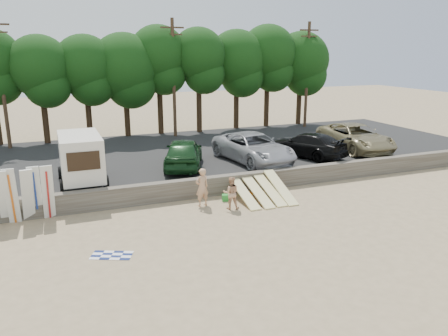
# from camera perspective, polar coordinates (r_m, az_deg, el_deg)

# --- Properties ---
(ground) EXTENTS (120.00, 120.00, 0.00)m
(ground) POSITION_cam_1_polar(r_m,az_deg,el_deg) (20.20, 0.47, -6.20)
(ground) COLOR tan
(ground) RESTS_ON ground
(seawall) EXTENTS (44.00, 0.50, 1.00)m
(seawall) POSITION_cam_1_polar(r_m,az_deg,el_deg) (22.68, -2.39, -2.46)
(seawall) COLOR #6B6356
(seawall) RESTS_ON ground
(parking_lot) EXTENTS (44.00, 14.50, 0.70)m
(parking_lot) POSITION_cam_1_polar(r_m,az_deg,el_deg) (29.65, -7.21, 1.36)
(parking_lot) COLOR #282828
(parking_lot) RESTS_ON ground
(treeline) EXTENTS (33.54, 5.73, 8.85)m
(treeline) POSITION_cam_1_polar(r_m,az_deg,el_deg) (35.58, -10.95, 13.63)
(treeline) COLOR #382616
(treeline) RESTS_ON parking_lot
(utility_poles) EXTENTS (25.80, 0.26, 9.00)m
(utility_poles) POSITION_cam_1_polar(r_m,az_deg,el_deg) (34.69, -6.59, 11.87)
(utility_poles) COLOR #473321
(utility_poles) RESTS_ON parking_lot
(box_trailer) EXTENTS (2.29, 4.01, 2.53)m
(box_trailer) POSITION_cam_1_polar(r_m,az_deg,el_deg) (23.41, -18.21, 1.45)
(box_trailer) COLOR silver
(box_trailer) RESTS_ON parking_lot
(car_1) EXTENTS (3.72, 5.52, 1.74)m
(car_1) POSITION_cam_1_polar(r_m,az_deg,el_deg) (25.50, -5.30, 1.98)
(car_1) COLOR #163C1A
(car_1) RESTS_ON parking_lot
(car_2) EXTENTS (3.74, 6.60, 1.74)m
(car_2) POSITION_cam_1_polar(r_m,az_deg,el_deg) (26.84, 3.87, 2.67)
(car_2) COLOR #9E9EA3
(car_2) RESTS_ON parking_lot
(car_3) EXTENTS (4.05, 5.72, 1.54)m
(car_3) POSITION_cam_1_polar(r_m,az_deg,el_deg) (28.63, 10.77, 3.02)
(car_3) COLOR black
(car_3) RESTS_ON parking_lot
(car_4) EXTENTS (3.37, 6.57, 1.77)m
(car_4) POSITION_cam_1_polar(r_m,az_deg,el_deg) (31.26, 16.79, 3.87)
(car_4) COLOR #897D57
(car_4) RESTS_ON parking_lot
(surfboard_upright_3) EXTENTS (0.51, 0.78, 2.52)m
(surfboard_upright_3) POSITION_cam_1_polar(r_m,az_deg,el_deg) (20.94, -26.83, -3.46)
(surfboard_upright_3) COLOR silver
(surfboard_upright_3) RESTS_ON ground
(surfboard_upright_4) EXTENTS (0.53, 0.56, 2.57)m
(surfboard_upright_4) POSITION_cam_1_polar(r_m,az_deg,el_deg) (20.89, -25.99, -3.33)
(surfboard_upright_4) COLOR silver
(surfboard_upright_4) RESTS_ON ground
(surfboard_upright_5) EXTENTS (0.62, 0.89, 2.50)m
(surfboard_upright_5) POSITION_cam_1_polar(r_m,az_deg,el_deg) (20.82, -24.25, -3.28)
(surfboard_upright_5) COLOR silver
(surfboard_upright_5) RESTS_ON ground
(surfboard_upright_6) EXTENTS (0.51, 0.66, 2.55)m
(surfboard_upright_6) POSITION_cam_1_polar(r_m,az_deg,el_deg) (20.97, -23.42, -3.00)
(surfboard_upright_6) COLOR silver
(surfboard_upright_6) RESTS_ON ground
(surfboard_upright_7) EXTENTS (0.55, 0.63, 2.56)m
(surfboard_upright_7) POSITION_cam_1_polar(r_m,az_deg,el_deg) (20.83, -22.01, -2.95)
(surfboard_upright_7) COLOR silver
(surfboard_upright_7) RESTS_ON ground
(surfboard_low_0) EXTENTS (0.56, 2.91, 0.88)m
(surfboard_low_0) POSITION_cam_1_polar(r_m,az_deg,el_deg) (21.89, 2.62, -3.28)
(surfboard_low_0) COLOR #F7E79B
(surfboard_low_0) RESTS_ON ground
(surfboard_low_1) EXTENTS (0.56, 2.91, 0.88)m
(surfboard_low_1) POSITION_cam_1_polar(r_m,az_deg,el_deg) (22.11, 4.41, -3.11)
(surfboard_low_1) COLOR #F7E79B
(surfboard_low_1) RESTS_ON ground
(surfboard_low_2) EXTENTS (0.56, 2.89, 0.94)m
(surfboard_low_2) POSITION_cam_1_polar(r_m,az_deg,el_deg) (22.43, 5.94, -2.81)
(surfboard_low_2) COLOR #F7E79B
(surfboard_low_2) RESTS_ON ground
(surfboard_low_3) EXTENTS (0.56, 2.83, 1.12)m
(surfboard_low_3) POSITION_cam_1_polar(r_m,az_deg,el_deg) (22.58, 7.38, -2.50)
(surfboard_low_3) COLOR #F7E79B
(surfboard_low_3) RESTS_ON ground
(beachgoer_a) EXTENTS (0.75, 0.55, 1.89)m
(beachgoer_a) POSITION_cam_1_polar(r_m,az_deg,el_deg) (21.13, -2.89, -2.53)
(beachgoer_a) COLOR tan
(beachgoer_a) RESTS_ON ground
(beachgoer_b) EXTENTS (0.93, 0.82, 1.59)m
(beachgoer_b) POSITION_cam_1_polar(r_m,az_deg,el_deg) (20.78, 0.93, -3.26)
(beachgoer_b) COLOR tan
(beachgoer_b) RESTS_ON ground
(cooler) EXTENTS (0.45, 0.40, 0.32)m
(cooler) POSITION_cam_1_polar(r_m,az_deg,el_deg) (22.05, 0.24, -3.89)
(cooler) COLOR green
(cooler) RESTS_ON ground
(gear_bag) EXTENTS (0.36, 0.33, 0.22)m
(gear_bag) POSITION_cam_1_polar(r_m,az_deg,el_deg) (22.80, 3.30, -3.40)
(gear_bag) COLOR orange
(gear_bag) RESTS_ON ground
(beach_towel) EXTENTS (1.98, 1.98, 0.00)m
(beach_towel) POSITION_cam_1_polar(r_m,az_deg,el_deg) (17.00, -14.45, -10.98)
(beach_towel) COLOR white
(beach_towel) RESTS_ON ground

